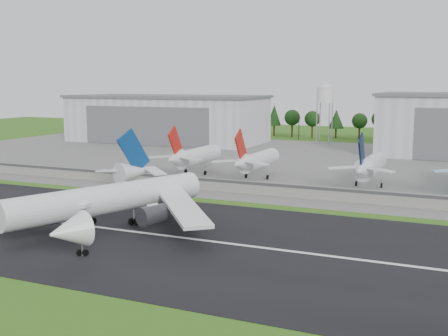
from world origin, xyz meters
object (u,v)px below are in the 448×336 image
at_px(main_airliner, 108,206).
at_px(parked_jet_red_a, 193,156).
at_px(parked_jet_red_b, 255,161).
at_px(parked_jet_navy, 369,167).

height_order(main_airliner, parked_jet_red_a, main_airliner).
bearing_deg(parked_jet_red_b, parked_jet_navy, 0.05).
bearing_deg(parked_jet_red_a, parked_jet_red_b, -0.09).
distance_m(main_airliner, parked_jet_red_b, 67.19).
distance_m(main_airliner, parked_jet_red_a, 68.63).
bearing_deg(main_airliner, parked_jet_red_a, -55.85).
relative_size(parked_jet_red_a, parked_jet_red_b, 1.00).
height_order(parked_jet_red_a, parked_jet_navy, parked_jet_red_a).
relative_size(parked_jet_red_b, parked_jet_navy, 1.00).
bearing_deg(parked_jet_navy, parked_jet_red_b, -179.95).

